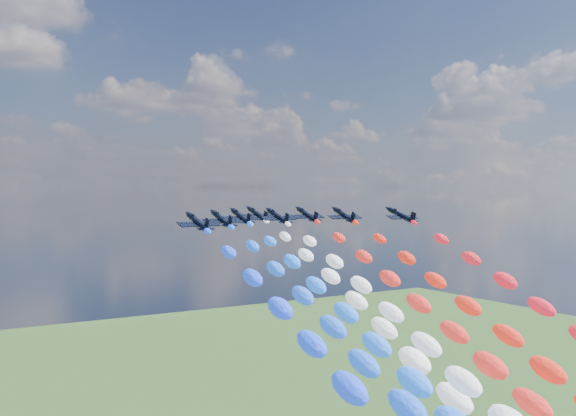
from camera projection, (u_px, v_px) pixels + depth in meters
jet_0 at (198, 222)px, 134.72m from camera, size 8.90×11.88×5.99m
jet_1 at (222, 219)px, 147.18m from camera, size 8.65×11.71×5.99m
jet_2 at (241, 216)px, 159.87m from camera, size 8.56×11.64×5.99m
jet_3 at (278, 216)px, 160.13m from camera, size 8.64×11.70×5.99m
jet_4 at (257, 214)px, 173.35m from camera, size 8.90×11.89×5.99m
trail_4 at (434, 393)px, 119.90m from camera, size 5.57×123.88×60.73m
jet_5 at (307, 215)px, 169.75m from camera, size 8.68×11.72×5.99m
trail_5 at (512, 400)px, 116.30m from camera, size 5.57×123.88×60.73m
jet_6 at (344, 215)px, 167.08m from camera, size 9.08×12.01×5.99m
trail_6 at (571, 405)px, 113.63m from camera, size 5.57×123.88×60.73m
jet_7 at (401, 215)px, 166.19m from camera, size 9.25×12.14×5.99m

